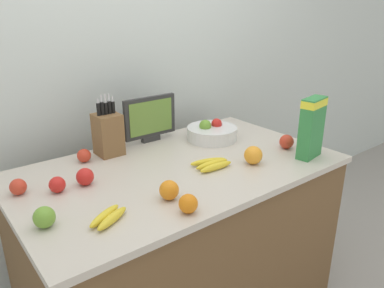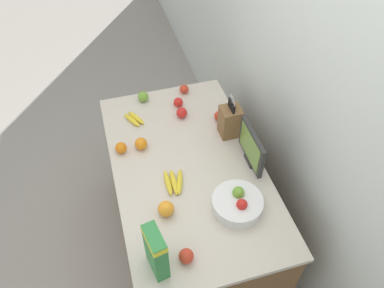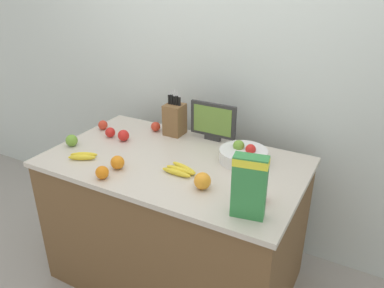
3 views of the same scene
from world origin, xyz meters
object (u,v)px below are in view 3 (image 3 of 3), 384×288
at_px(banana_bunch_right, 180,170).
at_px(apple_rightmost, 123,135).
at_px(apple_rear, 103,125).
at_px(orange_by_cereal, 117,162).
at_px(banana_bunch_left, 83,156).
at_px(cereal_box, 249,184).
at_px(apple_near_bananas, 259,194).
at_px(orange_near_bowl, 102,172).
at_px(knife_block, 175,119).
at_px(fruit_bowl, 243,155).
at_px(orange_front_right, 202,181).
at_px(apple_front, 72,140).
at_px(apple_by_knife_block, 156,127).
at_px(small_monitor, 213,121).
at_px(apple_middle, 110,132).

relative_size(banana_bunch_right, apple_rightmost, 2.61).
bearing_deg(apple_rear, orange_by_cereal, -41.60).
distance_m(banana_bunch_left, orange_by_cereal, 0.26).
xyz_separation_m(cereal_box, orange_by_cereal, (-0.80, 0.07, -0.13)).
relative_size(apple_rear, apple_near_bananas, 0.87).
height_order(apple_rear, orange_near_bowl, orange_near_bowl).
distance_m(cereal_box, apple_rear, 1.34).
height_order(knife_block, apple_rear, knife_block).
relative_size(cereal_box, apple_rear, 4.56).
height_order(banana_bunch_left, apple_near_bananas, apple_near_bananas).
bearing_deg(fruit_bowl, orange_by_cereal, -144.05).
xyz_separation_m(cereal_box, apple_rear, (-1.25, 0.47, -0.13)).
bearing_deg(orange_front_right, apple_near_bananas, 6.51).
bearing_deg(knife_block, orange_by_cereal, -92.79).
bearing_deg(knife_block, apple_near_bananas, -33.07).
bearing_deg(orange_front_right, apple_rightmost, 158.82).
xyz_separation_m(cereal_box, orange_near_bowl, (-0.80, -0.06, -0.13)).
bearing_deg(apple_front, orange_near_bowl, -26.87).
relative_size(banana_bunch_right, orange_front_right, 2.19).
height_order(cereal_box, banana_bunch_right, cereal_box).
xyz_separation_m(fruit_bowl, banana_bunch_left, (-0.84, -0.42, -0.02)).
bearing_deg(fruit_bowl, apple_rear, -178.90).
bearing_deg(knife_block, apple_rear, -160.23).
bearing_deg(orange_by_cereal, apple_rear, 138.40).
xyz_separation_m(banana_bunch_left, orange_front_right, (0.77, 0.04, 0.03)).
bearing_deg(apple_front, cereal_box, -7.70).
xyz_separation_m(cereal_box, banana_bunch_right, (-0.47, 0.20, -0.15)).
bearing_deg(apple_rear, orange_near_bowl, -49.50).
xyz_separation_m(apple_rightmost, apple_by_knife_block, (0.09, 0.24, -0.00)).
height_order(cereal_box, apple_rear, cereal_box).
bearing_deg(orange_near_bowl, fruit_bowl, 43.14).
xyz_separation_m(apple_rightmost, orange_front_right, (0.72, -0.28, 0.01)).
relative_size(banana_bunch_left, apple_by_knife_block, 2.62).
xyz_separation_m(apple_rightmost, apple_near_bananas, (1.01, -0.25, 0.00)).
relative_size(small_monitor, apple_rightmost, 4.21).
bearing_deg(cereal_box, small_monitor, 116.02).
bearing_deg(orange_by_cereal, apple_middle, 134.90).
distance_m(apple_rear, orange_near_bowl, 0.69).
bearing_deg(apple_middle, orange_by_cereal, -45.10).
bearing_deg(orange_near_bowl, small_monitor, 67.86).
xyz_separation_m(fruit_bowl, apple_front, (-1.03, -0.32, -0.00)).
height_order(small_monitor, fruit_bowl, small_monitor).
bearing_deg(apple_by_knife_block, orange_near_bowl, -80.62).
bearing_deg(apple_front, apple_rightmost, 42.74).
relative_size(banana_bunch_left, apple_near_bananas, 2.29).
xyz_separation_m(fruit_bowl, apple_rightmost, (-0.79, -0.10, -0.00)).
xyz_separation_m(banana_bunch_right, orange_by_cereal, (-0.33, -0.13, 0.02)).
relative_size(small_monitor, banana_bunch_right, 1.61).
bearing_deg(fruit_bowl, apple_front, -162.56).
relative_size(cereal_box, apple_near_bananas, 3.98).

